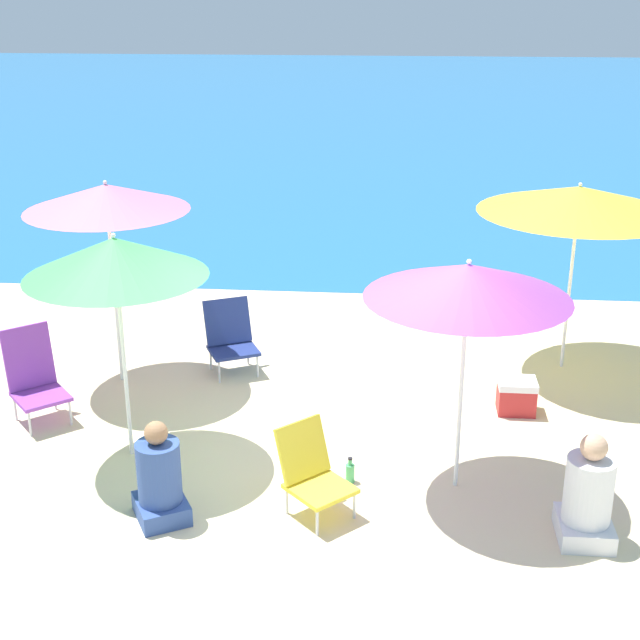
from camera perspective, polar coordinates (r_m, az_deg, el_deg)
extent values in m
plane|color=beige|center=(7.83, 1.11, -9.65)|extent=(60.00, 60.00, 0.00)
cube|color=#23669E|center=(31.66, 4.36, 13.71)|extent=(60.00, 40.00, 0.01)
cylinder|color=white|center=(7.33, 9.00, -4.77)|extent=(0.04, 0.04, 1.67)
cone|color=purple|center=(6.97, 9.45, 2.47)|extent=(1.63, 1.63, 0.27)
sphere|color=white|center=(6.92, 9.53, 3.70)|extent=(0.04, 0.04, 0.04)
cylinder|color=white|center=(9.87, 15.65, 1.75)|extent=(0.04, 0.04, 1.74)
cone|color=yellow|center=(9.60, 16.24, 7.42)|extent=(2.08, 2.08, 0.27)
sphere|color=white|center=(9.57, 16.33, 8.33)|extent=(0.04, 0.04, 0.04)
cylinder|color=white|center=(7.90, -12.39, -3.03)|extent=(0.04, 0.04, 1.68)
cone|color=#47B756|center=(7.56, -12.98, 3.95)|extent=(1.54, 1.54, 0.33)
sphere|color=white|center=(7.51, -13.09, 5.31)|extent=(0.04, 0.04, 0.04)
cylinder|color=white|center=(9.40, -12.98, 1.39)|extent=(0.04, 0.04, 1.84)
cone|color=pink|center=(9.11, -13.52, 7.64)|extent=(1.64, 1.64, 0.26)
sphere|color=white|center=(9.08, -13.60, 8.57)|extent=(0.04, 0.04, 0.04)
cylinder|color=silver|center=(6.96, -0.18, -12.83)|extent=(0.02, 0.02, 0.23)
cylinder|color=silver|center=(7.16, 2.21, -11.77)|extent=(0.02, 0.02, 0.23)
cylinder|color=silver|center=(7.22, -2.13, -11.49)|extent=(0.02, 0.02, 0.23)
cylinder|color=silver|center=(7.41, 0.23, -10.52)|extent=(0.02, 0.02, 0.23)
cube|color=yellow|center=(7.11, 0.03, -10.73)|extent=(0.63, 0.63, 0.04)
cube|color=yellow|center=(7.14, -1.12, -8.28)|extent=(0.44, 0.44, 0.45)
cylinder|color=silver|center=(8.74, -18.08, -6.35)|extent=(0.02, 0.02, 0.26)
cylinder|color=silver|center=(8.85, -15.68, -5.74)|extent=(0.02, 0.02, 0.26)
cylinder|color=silver|center=(9.10, -18.93, -5.34)|extent=(0.02, 0.02, 0.26)
cylinder|color=silver|center=(9.20, -16.62, -4.77)|extent=(0.02, 0.02, 0.26)
cube|color=purple|center=(8.91, -17.43, -4.69)|extent=(0.67, 0.67, 0.04)
cube|color=purple|center=(8.99, -18.17, -2.26)|extent=(0.43, 0.40, 0.61)
cylinder|color=silver|center=(9.44, -6.46, -3.33)|extent=(0.02, 0.02, 0.25)
cylinder|color=silver|center=(9.54, -4.01, -2.98)|extent=(0.02, 0.02, 0.25)
cylinder|color=silver|center=(9.76, -7.00, -2.50)|extent=(0.02, 0.02, 0.25)
cylinder|color=silver|center=(9.86, -4.63, -2.17)|extent=(0.02, 0.02, 0.25)
cube|color=navy|center=(9.59, -5.56, -1.96)|extent=(0.63, 0.60, 0.04)
cube|color=navy|center=(9.68, -5.95, -0.06)|extent=(0.53, 0.39, 0.48)
cube|color=#334C8C|center=(7.29, -10.10, -11.81)|extent=(0.55, 0.58, 0.16)
cylinder|color=#334C8C|center=(7.12, -10.27, -9.56)|extent=(0.35, 0.35, 0.50)
sphere|color=#9E704C|center=(6.95, -10.45, -7.12)|extent=(0.18, 0.18, 0.18)
cube|color=silver|center=(7.24, 16.53, -12.68)|extent=(0.40, 0.48, 0.16)
cylinder|color=silver|center=(7.06, 16.82, -10.37)|extent=(0.36, 0.36, 0.52)
sphere|color=tan|center=(6.89, 17.14, -7.78)|extent=(0.20, 0.20, 0.20)
cylinder|color=#4CB266|center=(7.65, 1.93, -9.78)|extent=(0.08, 0.08, 0.16)
cylinder|color=#4CB266|center=(7.59, 1.94, -9.08)|extent=(0.04, 0.04, 0.05)
cylinder|color=black|center=(7.57, 1.95, -8.85)|extent=(0.04, 0.04, 0.02)
cube|color=#B72828|center=(8.98, 12.44, -4.96)|extent=(0.36, 0.30, 0.27)
cube|color=white|center=(8.91, 12.53, -3.99)|extent=(0.37, 0.31, 0.07)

